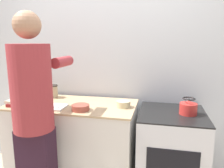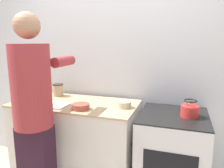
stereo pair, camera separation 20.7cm
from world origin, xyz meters
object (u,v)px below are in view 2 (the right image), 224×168
(cutting_board, at_px, (54,105))
(bowl_prep, at_px, (81,107))
(person, at_px, (34,110))
(canister_jar, at_px, (58,90))
(kettle, at_px, (190,110))
(oven, at_px, (171,159))
(knife, at_px, (50,104))

(cutting_board, relative_size, bowl_prep, 1.65)
(person, height_order, canister_jar, person)
(person, bearing_deg, kettle, 21.51)
(kettle, distance_m, canister_jar, 1.51)
(oven, xyz_separation_m, person, (-1.15, -0.53, 0.54))
(knife, distance_m, kettle, 1.36)
(cutting_board, height_order, knife, knife)
(knife, distance_m, canister_jar, 0.43)
(oven, relative_size, knife, 3.77)
(oven, xyz_separation_m, canister_jar, (-1.36, 0.19, 0.55))
(cutting_board, relative_size, canister_jar, 1.92)
(oven, bearing_deg, knife, -170.44)
(kettle, bearing_deg, person, -158.49)
(bowl_prep, bearing_deg, person, -131.89)
(oven, height_order, person, person)
(person, height_order, bowl_prep, person)
(knife, bearing_deg, person, -75.43)
(knife, relative_size, canister_jar, 1.64)
(person, xyz_separation_m, kettle, (1.29, 0.51, -0.02))
(knife, xyz_separation_m, kettle, (1.35, 0.19, 0.02))
(oven, xyz_separation_m, bowl_prep, (-0.86, -0.20, 0.51))
(person, xyz_separation_m, knife, (-0.05, 0.32, -0.04))
(cutting_board, bearing_deg, person, -86.38)
(oven, bearing_deg, canister_jar, 172.01)
(cutting_board, xyz_separation_m, bowl_prep, (0.31, -0.01, 0.02))
(cutting_board, distance_m, kettle, 1.33)
(canister_jar, bearing_deg, kettle, -7.89)
(oven, xyz_separation_m, cutting_board, (-1.17, -0.19, 0.49))
(kettle, xyz_separation_m, canister_jar, (-1.50, 0.21, 0.03))
(kettle, relative_size, canister_jar, 1.11)
(oven, xyz_separation_m, knife, (-1.21, -0.20, 0.50))
(person, distance_m, canister_jar, 0.75)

